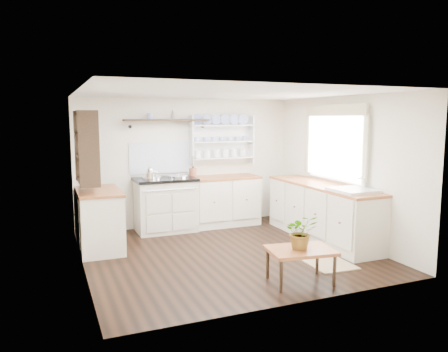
% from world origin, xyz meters
% --- Properties ---
extents(floor, '(4.00, 3.80, 0.01)m').
position_xyz_m(floor, '(0.00, 0.00, 0.00)').
color(floor, black).
rests_on(floor, ground).
extents(wall_back, '(4.00, 0.02, 2.30)m').
position_xyz_m(wall_back, '(0.00, 1.90, 1.15)').
color(wall_back, silver).
rests_on(wall_back, ground).
extents(wall_right, '(0.02, 3.80, 2.30)m').
position_xyz_m(wall_right, '(2.00, 0.00, 1.15)').
color(wall_right, silver).
rests_on(wall_right, ground).
extents(wall_left, '(0.02, 3.80, 2.30)m').
position_xyz_m(wall_left, '(-2.00, 0.00, 1.15)').
color(wall_left, silver).
rests_on(wall_left, ground).
extents(ceiling, '(4.00, 3.80, 0.01)m').
position_xyz_m(ceiling, '(0.00, 0.00, 2.30)').
color(ceiling, white).
rests_on(ceiling, wall_back).
extents(window, '(0.08, 1.55, 1.22)m').
position_xyz_m(window, '(1.95, 0.15, 1.56)').
color(window, white).
rests_on(window, wall_right).
extents(aga_cooker, '(1.04, 0.72, 0.96)m').
position_xyz_m(aga_cooker, '(-0.51, 1.57, 0.47)').
color(aga_cooker, beige).
rests_on(aga_cooker, floor).
extents(back_cabinets, '(1.27, 0.63, 0.90)m').
position_xyz_m(back_cabinets, '(0.60, 1.60, 0.46)').
color(back_cabinets, beige).
rests_on(back_cabinets, floor).
extents(right_cabinets, '(0.62, 2.43, 0.90)m').
position_xyz_m(right_cabinets, '(1.70, 0.10, 0.46)').
color(right_cabinets, beige).
rests_on(right_cabinets, floor).
extents(belfast_sink, '(0.55, 0.60, 0.45)m').
position_xyz_m(belfast_sink, '(1.70, -0.65, 0.80)').
color(belfast_sink, white).
rests_on(belfast_sink, right_cabinets).
extents(left_cabinets, '(0.62, 1.13, 0.90)m').
position_xyz_m(left_cabinets, '(-1.70, 0.90, 0.46)').
color(left_cabinets, beige).
rests_on(left_cabinets, floor).
extents(plate_rack, '(1.20, 0.22, 0.90)m').
position_xyz_m(plate_rack, '(0.65, 1.86, 1.56)').
color(plate_rack, white).
rests_on(plate_rack, wall_back).
extents(high_shelf, '(1.50, 0.29, 0.16)m').
position_xyz_m(high_shelf, '(-0.40, 1.78, 1.91)').
color(high_shelf, black).
rests_on(high_shelf, wall_back).
extents(left_shelving, '(0.28, 0.80, 1.05)m').
position_xyz_m(left_shelving, '(-1.84, 0.90, 1.55)').
color(left_shelving, black).
rests_on(left_shelving, wall_left).
extents(kettle, '(0.17, 0.17, 0.21)m').
position_xyz_m(kettle, '(-0.79, 1.45, 1.03)').
color(kettle, silver).
rests_on(kettle, aga_cooker).
extents(utensil_crock, '(0.13, 0.13, 0.15)m').
position_xyz_m(utensil_crock, '(0.03, 1.68, 0.99)').
color(utensil_crock, brown).
rests_on(utensil_crock, back_cabinets).
extents(center_table, '(0.83, 0.65, 0.41)m').
position_xyz_m(center_table, '(0.35, -1.40, 0.37)').
color(center_table, brown).
rests_on(center_table, floor).
extents(potted_plant, '(0.45, 0.41, 0.42)m').
position_xyz_m(potted_plant, '(0.35, -1.40, 0.62)').
color(potted_plant, '#3F7233').
rests_on(potted_plant, center_table).
extents(floor_rug, '(0.58, 0.87, 0.02)m').
position_xyz_m(floor_rug, '(1.07, -0.89, 0.01)').
color(floor_rug, '#9F7E5C').
rests_on(floor_rug, floor).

